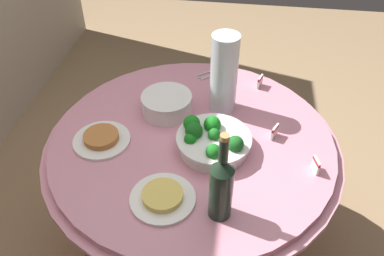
{
  "coord_description": "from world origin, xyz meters",
  "views": [
    {
      "loc": [
        -1.13,
        -0.16,
        1.78
      ],
      "look_at": [
        0.0,
        0.0,
        0.79
      ],
      "focal_mm": 37.03,
      "sensor_mm": 36.0,
      "label": 1
    }
  ],
  "objects_px": {
    "wine_bottle": "(221,186)",
    "food_plate_noodles": "(163,197)",
    "broccoli_bowl": "(212,141)",
    "serving_tongs": "(212,73)",
    "label_placard_mid": "(260,81)",
    "plate_stack": "(167,104)",
    "food_plate_peanuts": "(102,139)",
    "label_placard_rear": "(275,131)",
    "decorative_fruit_vase": "(224,79)",
    "label_placard_front": "(316,165)"
  },
  "relations": [
    {
      "from": "broccoli_bowl",
      "to": "food_plate_noodles",
      "type": "xyz_separation_m",
      "value": [
        -0.26,
        0.13,
        -0.03
      ]
    },
    {
      "from": "food_plate_peanuts",
      "to": "label_placard_front",
      "type": "distance_m",
      "value": 0.8
    },
    {
      "from": "wine_bottle",
      "to": "serving_tongs",
      "type": "xyz_separation_m",
      "value": [
        0.8,
        0.11,
        -0.12
      ]
    },
    {
      "from": "label_placard_front",
      "to": "label_placard_mid",
      "type": "distance_m",
      "value": 0.54
    },
    {
      "from": "label_placard_front",
      "to": "label_placard_mid",
      "type": "relative_size",
      "value": 1.0
    },
    {
      "from": "decorative_fruit_vase",
      "to": "food_plate_noodles",
      "type": "bearing_deg",
      "value": 163.86
    },
    {
      "from": "broccoli_bowl",
      "to": "label_placard_mid",
      "type": "relative_size",
      "value": 5.09
    },
    {
      "from": "plate_stack",
      "to": "label_placard_mid",
      "type": "distance_m",
      "value": 0.45
    },
    {
      "from": "broccoli_bowl",
      "to": "serving_tongs",
      "type": "bearing_deg",
      "value": 6.13
    },
    {
      "from": "wine_bottle",
      "to": "serving_tongs",
      "type": "relative_size",
      "value": 2.21
    },
    {
      "from": "wine_bottle",
      "to": "food_plate_peanuts",
      "type": "height_order",
      "value": "wine_bottle"
    },
    {
      "from": "plate_stack",
      "to": "label_placard_front",
      "type": "relative_size",
      "value": 3.82
    },
    {
      "from": "broccoli_bowl",
      "to": "label_placard_front",
      "type": "relative_size",
      "value": 5.09
    },
    {
      "from": "broccoli_bowl",
      "to": "food_plate_peanuts",
      "type": "distance_m",
      "value": 0.42
    },
    {
      "from": "plate_stack",
      "to": "wine_bottle",
      "type": "relative_size",
      "value": 0.62
    },
    {
      "from": "serving_tongs",
      "to": "label_placard_rear",
      "type": "relative_size",
      "value": 2.76
    },
    {
      "from": "food_plate_noodles",
      "to": "serving_tongs",
      "type": "bearing_deg",
      "value": -5.91
    },
    {
      "from": "label_placard_rear",
      "to": "label_placard_mid",
      "type": "bearing_deg",
      "value": 10.25
    },
    {
      "from": "serving_tongs",
      "to": "food_plate_peanuts",
      "type": "xyz_separation_m",
      "value": [
        -0.53,
        0.37,
        0.01
      ]
    },
    {
      "from": "wine_bottle",
      "to": "decorative_fruit_vase",
      "type": "bearing_deg",
      "value": 4.1
    },
    {
      "from": "decorative_fruit_vase",
      "to": "label_placard_front",
      "type": "height_order",
      "value": "decorative_fruit_vase"
    },
    {
      "from": "label_placard_front",
      "to": "label_placard_mid",
      "type": "xyz_separation_m",
      "value": [
        0.5,
        0.2,
        0.0
      ]
    },
    {
      "from": "label_placard_mid",
      "to": "food_plate_peanuts",
      "type": "bearing_deg",
      "value": 127.47
    },
    {
      "from": "plate_stack",
      "to": "decorative_fruit_vase",
      "type": "xyz_separation_m",
      "value": [
        0.06,
        -0.23,
        0.11
      ]
    },
    {
      "from": "wine_bottle",
      "to": "food_plate_noodles",
      "type": "bearing_deg",
      "value": 82.04
    },
    {
      "from": "wine_bottle",
      "to": "label_placard_rear",
      "type": "relative_size",
      "value": 6.11
    },
    {
      "from": "label_placard_front",
      "to": "serving_tongs",
      "type": "bearing_deg",
      "value": 37.02
    },
    {
      "from": "plate_stack",
      "to": "food_plate_peanuts",
      "type": "bearing_deg",
      "value": 135.56
    },
    {
      "from": "label_placard_rear",
      "to": "label_placard_front",
      "type": "bearing_deg",
      "value": -138.47
    },
    {
      "from": "food_plate_noodles",
      "to": "label_placard_rear",
      "type": "distance_m",
      "value": 0.52
    },
    {
      "from": "decorative_fruit_vase",
      "to": "label_placard_rear",
      "type": "distance_m",
      "value": 0.29
    },
    {
      "from": "wine_bottle",
      "to": "decorative_fruit_vase",
      "type": "xyz_separation_m",
      "value": [
        0.55,
        0.04,
        0.02
      ]
    },
    {
      "from": "broccoli_bowl",
      "to": "label_placard_mid",
      "type": "bearing_deg",
      "value": -21.43
    },
    {
      "from": "food_plate_noodles",
      "to": "wine_bottle",
      "type": "bearing_deg",
      "value": -97.96
    },
    {
      "from": "plate_stack",
      "to": "food_plate_noodles",
      "type": "relative_size",
      "value": 0.95
    },
    {
      "from": "serving_tongs",
      "to": "plate_stack",
      "type": "bearing_deg",
      "value": 153.5
    },
    {
      "from": "wine_bottle",
      "to": "food_plate_noodles",
      "type": "relative_size",
      "value": 1.53
    },
    {
      "from": "broccoli_bowl",
      "to": "serving_tongs",
      "type": "relative_size",
      "value": 1.84
    },
    {
      "from": "decorative_fruit_vase",
      "to": "serving_tongs",
      "type": "bearing_deg",
      "value": 15.62
    },
    {
      "from": "plate_stack",
      "to": "wine_bottle",
      "type": "xyz_separation_m",
      "value": [
        -0.49,
        -0.26,
        0.09
      ]
    },
    {
      "from": "decorative_fruit_vase",
      "to": "serving_tongs",
      "type": "height_order",
      "value": "decorative_fruit_vase"
    },
    {
      "from": "plate_stack",
      "to": "wine_bottle",
      "type": "distance_m",
      "value": 0.56
    },
    {
      "from": "wine_bottle",
      "to": "food_plate_peanuts",
      "type": "bearing_deg",
      "value": 60.39
    },
    {
      "from": "decorative_fruit_vase",
      "to": "food_plate_peanuts",
      "type": "bearing_deg",
      "value": 122.11
    },
    {
      "from": "food_plate_peanuts",
      "to": "label_placard_mid",
      "type": "xyz_separation_m",
      "value": [
        0.46,
        -0.6,
        0.02
      ]
    },
    {
      "from": "wine_bottle",
      "to": "label_placard_mid",
      "type": "bearing_deg",
      "value": -9.12
    },
    {
      "from": "serving_tongs",
      "to": "label_placard_rear",
      "type": "xyz_separation_m",
      "value": [
        -0.41,
        -0.29,
        0.03
      ]
    },
    {
      "from": "plate_stack",
      "to": "food_plate_peanuts",
      "type": "xyz_separation_m",
      "value": [
        -0.22,
        0.21,
        -0.03
      ]
    },
    {
      "from": "broccoli_bowl",
      "to": "decorative_fruit_vase",
      "type": "height_order",
      "value": "decorative_fruit_vase"
    },
    {
      "from": "serving_tongs",
      "to": "label_placard_mid",
      "type": "height_order",
      "value": "label_placard_mid"
    }
  ]
}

